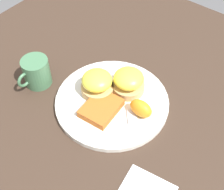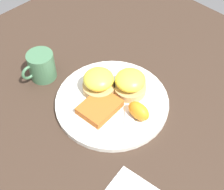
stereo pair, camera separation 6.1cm
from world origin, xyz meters
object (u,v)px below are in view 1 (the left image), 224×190
Objects in this scene: orange_wedge at (141,108)px; cup at (36,72)px; sandwich_benedict_left at (128,82)px; hashbrown_patty at (100,107)px; fork at (130,97)px; sandwich_benedict_right at (96,84)px.

cup is at bearing -75.62° from orange_wedge.
sandwich_benedict_left is 0.09m from orange_wedge.
sandwich_benedict_left is at bearing 171.11° from hashbrown_patty.
sandwich_benedict_left is 0.10m from hashbrown_patty.
sandwich_benedict_left reaches higher than fork.
sandwich_benedict_right is 0.06m from hashbrown_patty.
sandwich_benedict_right is at bearing -63.63° from fork.
fork is 1.61× the size of cup.
orange_wedge is at bearing 104.38° from cup.
sandwich_benedict_left is 0.53× the size of fork.
sandwich_benedict_left is 0.08m from sandwich_benedict_right.
sandwich_benedict_left is 0.25m from cup.
orange_wedge is (-0.01, 0.13, -0.01)m from sandwich_benedict_right.
orange_wedge reaches higher than hashbrown_patty.
sandwich_benedict_left reaches higher than orange_wedge.
sandwich_benedict_right is at bearing -84.80° from orange_wedge.
hashbrown_patty is at bearing 48.16° from sandwich_benedict_right.
hashbrown_patty is 0.10m from orange_wedge.
hashbrown_patty is 0.61× the size of fork.
cup reaches higher than hashbrown_patty.
hashbrown_patty is 0.99× the size of cup.
fork is (0.02, 0.02, -0.03)m from sandwich_benedict_left.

